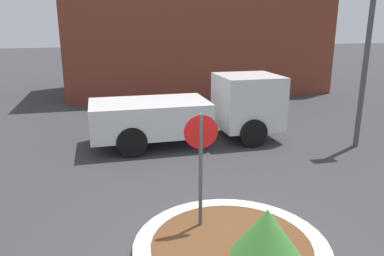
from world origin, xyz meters
The scene contains 7 objects.
ground_plane centered at (0.00, 0.00, 0.00)m, with size 120.00×120.00×0.00m, color #38383A.
traffic_island centered at (0.00, 0.00, 0.07)m, with size 3.36×3.36×0.14m.
stop_sign centered at (-0.35, 0.73, 1.55)m, with size 0.61×0.07×2.27m.
island_shrub centered at (0.25, -0.82, 0.80)m, with size 1.06×1.06×1.03m.
utility_truck centered at (0.92, 6.15, 1.05)m, with size 6.15×2.24×2.14m.
storefront_building centered at (3.32, 15.97, 3.50)m, with size 14.11×6.07×6.99m.
light_pole centered at (5.78, 4.50, 3.26)m, with size 0.70×0.30×5.46m.
Camera 1 is at (-1.97, -5.33, 3.78)m, focal length 35.00 mm.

